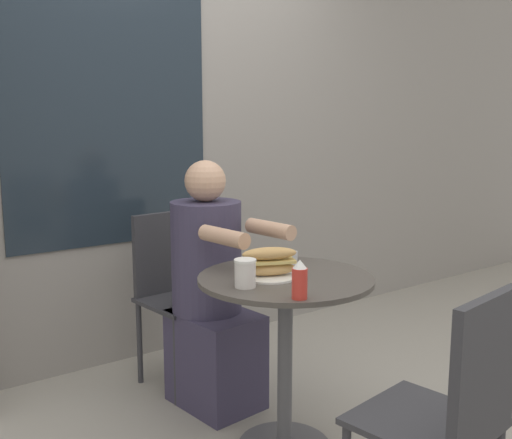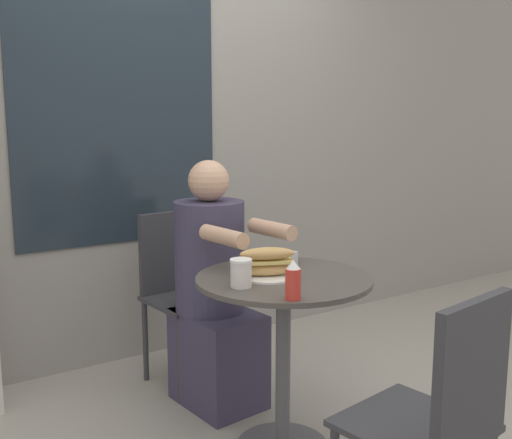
{
  "view_description": "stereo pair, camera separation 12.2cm",
  "coord_description": "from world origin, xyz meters",
  "px_view_note": "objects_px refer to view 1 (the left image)",
  "views": [
    {
      "loc": [
        -1.45,
        -1.76,
        1.34
      ],
      "look_at": [
        0.0,
        0.2,
        0.93
      ],
      "focal_mm": 42.0,
      "sensor_mm": 36.0,
      "label": 1
    },
    {
      "loc": [
        -1.35,
        -1.83,
        1.34
      ],
      "look_at": [
        0.0,
        0.2,
        0.93
      ],
      "focal_mm": 42.0,
      "sensor_mm": 36.0,
      "label": 2
    }
  ],
  "objects_px": {
    "empty_chair_across": "(454,406)",
    "drink_cup": "(245,273)",
    "sandwich_on_plate": "(269,264)",
    "condiment_bottle": "(300,280)",
    "seated_diner": "(211,301)",
    "cafe_table": "(285,324)",
    "diner_chair": "(173,282)"
  },
  "relations": [
    {
      "from": "empty_chair_across",
      "to": "drink_cup",
      "type": "xyz_separation_m",
      "value": [
        -0.19,
        0.78,
        0.26
      ]
    },
    {
      "from": "empty_chair_across",
      "to": "sandwich_on_plate",
      "type": "xyz_separation_m",
      "value": [
        -0.03,
        0.83,
        0.26
      ]
    },
    {
      "from": "sandwich_on_plate",
      "to": "condiment_bottle",
      "type": "bearing_deg",
      "value": -107.44
    },
    {
      "from": "seated_diner",
      "to": "empty_chair_across",
      "type": "xyz_separation_m",
      "value": [
        -0.01,
        -1.33,
        0.02
      ]
    },
    {
      "from": "cafe_table",
      "to": "sandwich_on_plate",
      "type": "bearing_deg",
      "value": 156.19
    },
    {
      "from": "sandwich_on_plate",
      "to": "drink_cup",
      "type": "bearing_deg",
      "value": -160.28
    },
    {
      "from": "empty_chair_across",
      "to": "seated_diner",
      "type": "bearing_deg",
      "value": 81.57
    },
    {
      "from": "drink_cup",
      "to": "cafe_table",
      "type": "bearing_deg",
      "value": 7.69
    },
    {
      "from": "cafe_table",
      "to": "drink_cup",
      "type": "height_order",
      "value": "drink_cup"
    },
    {
      "from": "cafe_table",
      "to": "seated_diner",
      "type": "height_order",
      "value": "seated_diner"
    },
    {
      "from": "cafe_table",
      "to": "diner_chair",
      "type": "distance_m",
      "value": 0.87
    },
    {
      "from": "empty_chair_across",
      "to": "condiment_bottle",
      "type": "distance_m",
      "value": 0.63
    },
    {
      "from": "empty_chair_across",
      "to": "drink_cup",
      "type": "relative_size",
      "value": 8.31
    },
    {
      "from": "seated_diner",
      "to": "sandwich_on_plate",
      "type": "height_order",
      "value": "seated_diner"
    },
    {
      "from": "cafe_table",
      "to": "diner_chair",
      "type": "relative_size",
      "value": 0.84
    },
    {
      "from": "sandwich_on_plate",
      "to": "drink_cup",
      "type": "relative_size",
      "value": 2.17
    },
    {
      "from": "seated_diner",
      "to": "sandwich_on_plate",
      "type": "xyz_separation_m",
      "value": [
        -0.04,
        -0.5,
        0.28
      ]
    },
    {
      "from": "empty_chair_across",
      "to": "condiment_bottle",
      "type": "xyz_separation_m",
      "value": [
        -0.12,
        0.55,
        0.28
      ]
    },
    {
      "from": "diner_chair",
      "to": "empty_chair_across",
      "type": "bearing_deg",
      "value": 84.6
    },
    {
      "from": "diner_chair",
      "to": "sandwich_on_plate",
      "type": "distance_m",
      "value": 0.89
    },
    {
      "from": "cafe_table",
      "to": "empty_chair_across",
      "type": "relative_size",
      "value": 0.84
    },
    {
      "from": "seated_diner",
      "to": "empty_chair_across",
      "type": "distance_m",
      "value": 1.33
    },
    {
      "from": "drink_cup",
      "to": "diner_chair",
      "type": "bearing_deg",
      "value": 78.21
    },
    {
      "from": "sandwich_on_plate",
      "to": "condiment_bottle",
      "type": "height_order",
      "value": "condiment_bottle"
    },
    {
      "from": "cafe_table",
      "to": "seated_diner",
      "type": "bearing_deg",
      "value": 91.7
    },
    {
      "from": "cafe_table",
      "to": "condiment_bottle",
      "type": "distance_m",
      "value": 0.4
    },
    {
      "from": "cafe_table",
      "to": "empty_chair_across",
      "type": "height_order",
      "value": "empty_chair_across"
    },
    {
      "from": "condiment_bottle",
      "to": "seated_diner",
      "type": "bearing_deg",
      "value": 80.3
    },
    {
      "from": "seated_diner",
      "to": "drink_cup",
      "type": "relative_size",
      "value": 11.07
    },
    {
      "from": "drink_cup",
      "to": "condiment_bottle",
      "type": "height_order",
      "value": "condiment_bottle"
    },
    {
      "from": "drink_cup",
      "to": "condiment_bottle",
      "type": "relative_size",
      "value": 0.76
    },
    {
      "from": "diner_chair",
      "to": "empty_chair_across",
      "type": "xyz_separation_m",
      "value": [
        0.0,
        -1.68,
        0.0
      ]
    }
  ]
}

